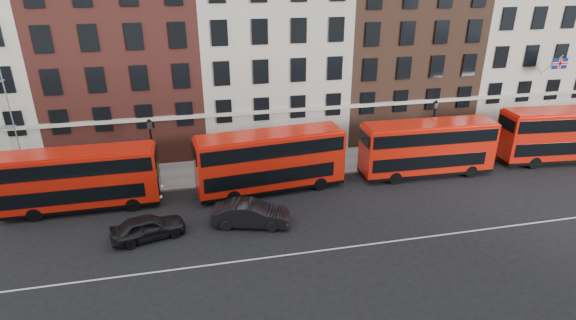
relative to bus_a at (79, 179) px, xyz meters
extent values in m
plane|color=black|center=(15.31, -6.45, -2.33)|extent=(120.00, 120.00, 0.00)
cube|color=gray|center=(15.31, 4.05, -2.26)|extent=(80.00, 5.00, 0.15)
cube|color=gray|center=(15.31, 1.55, -2.25)|extent=(80.00, 0.30, 0.16)
cube|color=white|center=(15.31, -8.45, -2.33)|extent=(70.00, 0.12, 0.01)
cube|color=brown|center=(2.51, 11.55, 8.67)|extent=(12.80, 10.00, 22.00)
cube|color=#B2AC9D|center=(15.31, 11.55, 7.17)|extent=(12.80, 10.00, 19.00)
cube|color=brown|center=(28.11, 11.55, 8.17)|extent=(12.80, 10.00, 21.00)
cube|color=beige|center=(40.91, 11.55, 7.67)|extent=(12.80, 10.00, 20.00)
cube|color=red|center=(0.03, 0.00, -0.06)|extent=(10.30, 2.52, 3.87)
cube|color=black|center=(0.03, 0.00, -1.87)|extent=(10.30, 2.56, 0.24)
cube|color=black|center=(-0.26, 0.00, -0.72)|extent=(9.13, 2.59, 1.03)
cube|color=black|center=(0.03, 0.00, 1.14)|extent=(9.91, 2.59, 0.98)
cube|color=red|center=(0.03, 0.00, 1.93)|extent=(10.01, 2.32, 0.18)
cube|color=black|center=(5.22, 0.04, -0.81)|extent=(0.09, 2.16, 1.27)
cube|color=black|center=(5.22, 0.04, 0.23)|extent=(0.09, 1.86, 0.41)
cylinder|color=black|center=(3.37, -1.07, -1.84)|extent=(0.98, 0.28, 0.98)
cylinder|color=black|center=(3.36, 1.12, -1.84)|extent=(0.98, 0.28, 0.98)
cylinder|color=black|center=(-2.90, -1.12, -1.84)|extent=(0.98, 0.28, 0.98)
cylinder|color=black|center=(-2.91, 1.08, -1.84)|extent=(0.98, 0.28, 0.98)
cube|color=red|center=(13.27, 0.00, 0.09)|extent=(11.13, 3.70, 4.11)
cube|color=black|center=(13.27, 0.00, -1.84)|extent=(11.13, 3.74, 0.25)
cube|color=black|center=(12.96, -0.03, -0.62)|extent=(9.89, 3.66, 1.09)
cube|color=black|center=(13.27, 0.00, 1.36)|extent=(10.72, 3.74, 1.04)
cube|color=red|center=(13.27, 0.00, 2.19)|extent=(10.79, 3.46, 0.19)
cube|color=black|center=(18.74, 0.56, -0.72)|extent=(0.32, 2.28, 1.35)
cube|color=black|center=(18.74, 0.56, 0.39)|extent=(0.28, 1.97, 0.44)
cylinder|color=black|center=(16.90, -0.80, -1.81)|extent=(1.06, 0.40, 1.04)
cylinder|color=black|center=(16.66, 1.52, -1.81)|extent=(1.06, 0.40, 1.04)
cylinder|color=black|center=(10.28, -1.48, -1.81)|extent=(1.06, 0.40, 1.04)
cylinder|color=black|center=(10.04, 0.84, -1.81)|extent=(1.06, 0.40, 1.04)
cube|color=red|center=(25.95, 0.00, 0.02)|extent=(10.67, 2.77, 3.99)
cube|color=black|center=(25.95, 0.00, -1.86)|extent=(10.67, 2.81, 0.24)
cube|color=black|center=(25.65, 0.01, -0.67)|extent=(9.46, 2.83, 1.06)
cube|color=black|center=(25.95, 0.00, 1.25)|extent=(10.26, 2.85, 1.01)
cube|color=red|center=(25.95, 0.00, 2.06)|extent=(10.36, 2.56, 0.18)
cube|color=black|center=(31.30, -0.12, -0.77)|extent=(0.13, 2.22, 1.31)
cube|color=black|center=(31.30, -0.12, 0.31)|extent=(0.13, 1.92, 0.42)
cylinder|color=black|center=(29.36, -1.21, -1.83)|extent=(1.02, 0.31, 1.01)
cylinder|color=black|center=(29.41, 1.05, -1.83)|extent=(1.02, 0.31, 1.01)
cylinder|color=black|center=(22.90, -1.06, -1.83)|extent=(1.02, 0.31, 1.01)
cylinder|color=black|center=(22.95, 1.20, -1.83)|extent=(1.02, 0.31, 1.01)
cube|color=red|center=(38.78, 0.00, 0.13)|extent=(11.33, 3.65, 4.19)
cube|color=black|center=(38.78, 0.00, -1.83)|extent=(11.34, 3.69, 0.25)
cube|color=black|center=(38.47, 0.03, -0.58)|extent=(10.07, 3.62, 1.11)
cube|color=black|center=(38.78, 0.00, 1.43)|extent=(10.92, 3.70, 1.06)
cube|color=red|center=(38.78, 0.00, 2.28)|extent=(11.00, 3.41, 0.19)
cylinder|color=black|center=(35.51, -0.89, -1.80)|extent=(1.08, 0.39, 1.06)
cylinder|color=black|center=(35.72, 1.47, -1.80)|extent=(1.08, 0.39, 1.06)
imported|color=black|center=(4.64, -4.78, -1.56)|extent=(4.82, 2.87, 1.54)
imported|color=black|center=(11.09, -4.65, -1.51)|extent=(5.30, 3.00, 1.65)
cylinder|color=black|center=(4.78, 2.56, 0.12)|extent=(0.14, 0.14, 4.60)
cylinder|color=black|center=(4.78, 2.56, -1.88)|extent=(0.32, 0.32, 0.60)
cube|color=#262626|center=(4.78, 2.56, 2.67)|extent=(0.32, 0.32, 0.55)
cone|color=black|center=(4.78, 2.56, 3.02)|extent=(0.44, 0.44, 0.25)
cylinder|color=black|center=(27.75, 2.59, 0.12)|extent=(0.14, 0.14, 4.60)
cylinder|color=black|center=(27.75, 2.59, -1.88)|extent=(0.32, 0.32, 0.60)
cube|color=#262626|center=(27.75, 2.59, 2.67)|extent=(0.32, 0.32, 0.55)
cone|color=black|center=(27.75, 2.59, 3.02)|extent=(0.44, 0.44, 0.25)
cylinder|color=black|center=(37.38, 2.12, -0.88)|extent=(0.12, 0.12, 2.60)
cube|color=black|center=(37.38, 1.97, 0.72)|extent=(0.25, 0.30, 0.75)
sphere|color=red|center=(37.38, 1.80, 0.94)|extent=(0.14, 0.14, 0.14)
sphere|color=#0C9919|center=(37.38, 1.80, 0.50)|extent=(0.14, 0.14, 0.14)
camera|label=1|loc=(8.03, -29.97, 13.38)|focal=28.00mm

